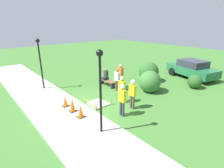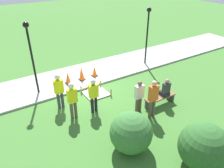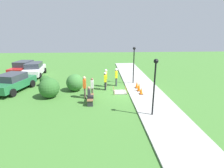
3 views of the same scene
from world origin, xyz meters
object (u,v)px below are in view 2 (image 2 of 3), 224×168
(park_bench, at_px, (160,99))
(lamppost_far, at_px, (148,28))
(person_seated_on_bench, at_px, (166,89))
(worker_trainee, at_px, (94,93))
(traffic_cone_far_patch, at_px, (82,73))
(bystander_in_gray_shirt, at_px, (139,95))
(lamppost_near, at_px, (30,48))
(worker_assistant, at_px, (72,98))
(traffic_cone_sidewalk_edge, at_px, (68,78))
(bystander_in_orange_shirt, at_px, (153,97))
(worker_supervisor, at_px, (59,88))
(traffic_cone_near_patch, at_px, (94,71))

(park_bench, bearing_deg, lamppost_far, -121.06)
(person_seated_on_bench, distance_m, worker_trainee, 3.37)
(worker_trainee, xyz_separation_m, lamppost_far, (-5.31, -2.83, 1.46))
(traffic_cone_far_patch, distance_m, bystander_in_gray_shirt, 4.15)
(worker_trainee, distance_m, lamppost_near, 3.67)
(worker_assistant, relative_size, bystander_in_gray_shirt, 1.08)
(worker_assistant, bearing_deg, worker_trainee, 174.04)
(worker_assistant, relative_size, lamppost_far, 0.49)
(traffic_cone_sidewalk_edge, height_order, lamppost_far, lamppost_far)
(traffic_cone_sidewalk_edge, relative_size, worker_assistant, 0.39)
(bystander_in_orange_shirt, height_order, bystander_in_gray_shirt, bystander_in_orange_shirt)
(lamppost_near, relative_size, lamppost_far, 1.02)
(traffic_cone_sidewalk_edge, distance_m, lamppost_far, 5.74)
(worker_supervisor, xyz_separation_m, lamppost_near, (0.55, -1.77, 1.44))
(traffic_cone_sidewalk_edge, relative_size, lamppost_near, 0.19)
(bystander_in_orange_shirt, bearing_deg, worker_trainee, -40.99)
(worker_supervisor, distance_m, lamppost_near, 2.35)
(park_bench, distance_m, worker_trainee, 3.20)
(traffic_cone_sidewalk_edge, xyz_separation_m, lamppost_near, (1.66, 0.05, 2.06))
(traffic_cone_sidewalk_edge, relative_size, bystander_in_gray_shirt, 0.42)
(traffic_cone_sidewalk_edge, xyz_separation_m, bystander_in_orange_shirt, (-1.99, 4.60, 0.60))
(park_bench, height_order, worker_trainee, worker_trainee)
(traffic_cone_sidewalk_edge, xyz_separation_m, worker_assistant, (0.89, 2.82, 0.59))
(traffic_cone_far_patch, distance_m, bystander_in_orange_shirt, 4.79)
(lamppost_near, bearing_deg, worker_trainee, 120.96)
(worker_supervisor, height_order, worker_assistant, worker_supervisor)
(bystander_in_gray_shirt, relative_size, lamppost_near, 0.44)
(bystander_in_orange_shirt, height_order, lamppost_near, lamppost_near)
(worker_assistant, bearing_deg, bystander_in_orange_shirt, 148.35)
(lamppost_near, bearing_deg, bystander_in_gray_shirt, 130.45)
(lamppost_far, bearing_deg, worker_assistant, 23.53)
(worker_assistant, distance_m, lamppost_far, 6.98)
(bystander_in_gray_shirt, xyz_separation_m, lamppost_far, (-3.65, -3.92, 1.56))
(worker_trainee, bearing_deg, traffic_cone_sidewalk_edge, -88.80)
(worker_trainee, bearing_deg, bystander_in_gray_shirt, 146.53)
(traffic_cone_far_patch, relative_size, bystander_in_orange_shirt, 0.43)
(park_bench, height_order, bystander_in_gray_shirt, bystander_in_gray_shirt)
(park_bench, xyz_separation_m, lamppost_near, (4.62, -4.05, 2.17))
(traffic_cone_far_patch, distance_m, worker_assistant, 3.36)
(lamppost_near, bearing_deg, traffic_cone_near_patch, -178.60)
(traffic_cone_sidewalk_edge, relative_size, lamppost_far, 0.19)
(person_seated_on_bench, height_order, worker_trainee, worker_trainee)
(park_bench, distance_m, person_seated_on_bench, 0.55)
(bystander_in_orange_shirt, distance_m, bystander_in_gray_shirt, 0.66)
(traffic_cone_sidewalk_edge, height_order, worker_assistant, worker_assistant)
(traffic_cone_sidewalk_edge, relative_size, bystander_in_orange_shirt, 0.37)
(person_seated_on_bench, xyz_separation_m, lamppost_far, (-2.18, -4.06, 1.64))
(worker_assistant, xyz_separation_m, lamppost_near, (0.77, -2.77, 1.46))
(park_bench, relative_size, person_seated_on_bench, 1.78)
(traffic_cone_near_patch, bearing_deg, park_bench, 107.50)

